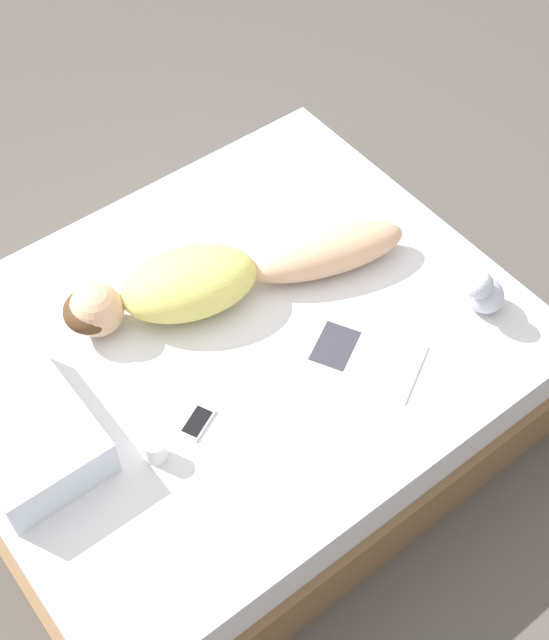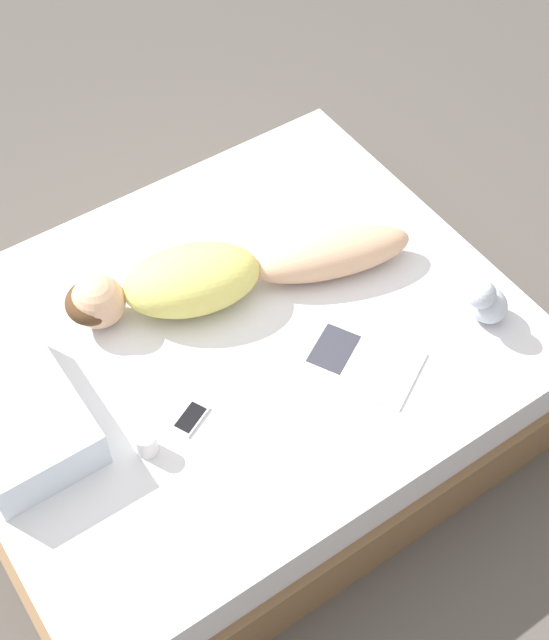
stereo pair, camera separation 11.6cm
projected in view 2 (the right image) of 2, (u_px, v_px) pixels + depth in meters
The scene contains 8 objects.
ground_plane at pixel (234, 405), 3.55m from camera, with size 12.00×12.00×0.00m, color #4C4742.
bed at pixel (232, 371), 3.36m from camera, with size 1.70×2.05×0.48m.
person at pixel (220, 275), 3.21m from camera, with size 0.59×1.29×0.21m.
open_magazine at pixel (359, 360), 3.09m from camera, with size 0.48×0.43×0.01m.
coffee_mug at pixel (146, 442), 2.84m from camera, with size 0.11×0.07×0.09m.
cell_phone at pixel (191, 418), 2.95m from camera, with size 0.12×0.15×0.01m.
plush_toy at pixel (486, 301), 3.14m from camera, with size 0.15×0.17×0.21m.
pillow at pixel (15, 411), 2.88m from camera, with size 0.60×0.37×0.16m.
Camera 2 is at (-1.67, 0.95, 3.01)m, focal length 50.00 mm.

